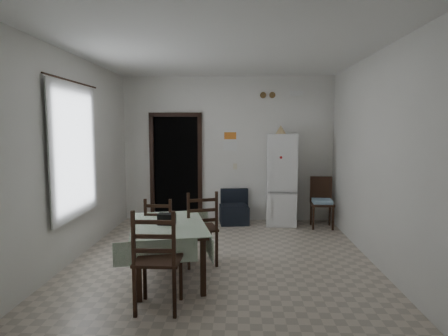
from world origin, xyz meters
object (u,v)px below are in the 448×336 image
dining_table (168,251)px  dining_chair_far_left (161,230)px  navy_seat (234,207)px  corner_chair (322,203)px  dining_chair_far_right (200,227)px  dining_chair_near_head (158,258)px  fridge (281,179)px

dining_table → dining_chair_far_left: bearing=95.9°
navy_seat → corner_chair: 1.68m
dining_table → dining_chair_far_right: size_ratio=1.30×
dining_chair_far_right → dining_table: bearing=40.1°
dining_chair_far_left → dining_table: bearing=112.2°
dining_chair_near_head → dining_chair_far_left: bearing=-79.2°
dining_table → dining_chair_near_head: bearing=-100.4°
navy_seat → dining_chair_far_left: 2.39m
dining_table → fridge: bearing=44.3°
fridge → dining_chair_far_left: size_ratio=1.90×
fridge → dining_chair_far_left: 2.91m
dining_chair_near_head → corner_chair: bearing=-125.8°
corner_chair → dining_chair_far_left: bearing=-139.9°
dining_chair_near_head → dining_table: bearing=-86.3°
fridge → dining_chair_near_head: (-1.63, -3.53, -0.34)m
fridge → navy_seat: bearing=-176.3°
dining_table → dining_chair_near_head: size_ratio=1.25×
dining_table → navy_seat: bearing=60.1°
dining_table → corner_chair: bearing=31.8°
fridge → dining_table: fridge is taller
dining_chair_far_left → dining_chair_far_right: 0.55m
fridge → navy_seat: size_ratio=2.66×
dining_chair_far_right → fridge: bearing=-139.0°
navy_seat → fridge: bearing=-7.3°
navy_seat → dining_table: (-0.77, -2.74, 0.02)m
navy_seat → dining_table: 2.85m
corner_chair → dining_chair_near_head: 4.07m
navy_seat → dining_chair_near_head: dining_chair_near_head is taller
dining_table → dining_chair_far_left: size_ratio=1.45×
navy_seat → corner_chair: size_ratio=0.70×
dining_table → dining_chair_far_left: 0.62m
fridge → dining_chair_far_right: fridge is taller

